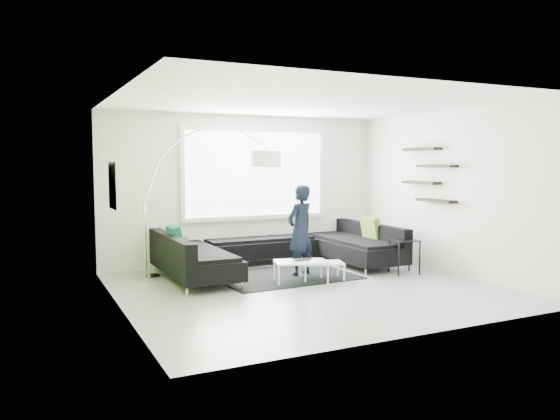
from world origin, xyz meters
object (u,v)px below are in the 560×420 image
object	(u,v)px
arc_lamp	(144,203)
person	(300,230)
coffee_table	(312,270)
sectional_sofa	(276,248)
side_table	(404,256)
laptop	(304,260)

from	to	relation	value
arc_lamp	person	distance (m)	2.62
coffee_table	sectional_sofa	bearing A→B (deg)	112.09
person	side_table	bearing A→B (deg)	137.26
person	laptop	size ratio (longest dim) A/B	4.62
coffee_table	side_table	size ratio (longest dim) A/B	1.79
coffee_table	side_table	xyz separation A→B (m)	(1.73, -0.15, 0.12)
sectional_sofa	person	distance (m)	0.73
sectional_sofa	laptop	xyz separation A→B (m)	(-0.04, -1.11, -0.03)
sectional_sofa	laptop	distance (m)	1.11
side_table	person	world-z (taller)	person
arc_lamp	side_table	distance (m)	4.48
person	coffee_table	bearing A→B (deg)	62.37
sectional_sofa	arc_lamp	size ratio (longest dim) A/B	1.63
sectional_sofa	person	world-z (taller)	person
sectional_sofa	side_table	world-z (taller)	sectional_sofa
side_table	person	bearing A→B (deg)	158.61
coffee_table	laptop	size ratio (longest dim) A/B	3.20
side_table	coffee_table	bearing A→B (deg)	174.96
side_table	laptop	world-z (taller)	side_table
sectional_sofa	arc_lamp	world-z (taller)	arc_lamp
coffee_table	arc_lamp	distance (m)	2.93
sectional_sofa	arc_lamp	xyz separation A→B (m)	(-2.27, 0.22, 0.87)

